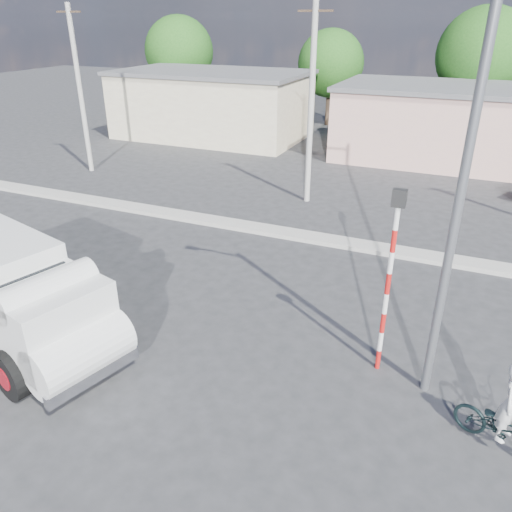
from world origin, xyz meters
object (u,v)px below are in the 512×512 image
at_px(traffic_pole, 390,269).
at_px(truck, 14,295).
at_px(bicycle, 504,428).
at_px(streetlight, 455,168).
at_px(cyclist, 508,416).

bearing_deg(traffic_pole, truck, -162.49).
distance_m(bicycle, streetlight, 4.91).
bearing_deg(truck, cyclist, 21.18).
height_order(bicycle, traffic_pole, traffic_pole).
bearing_deg(bicycle, truck, 117.19).
bearing_deg(traffic_pole, streetlight, -17.73).
distance_m(traffic_pole, streetlight, 2.56).
bearing_deg(bicycle, cyclist, 0.00).
relative_size(bicycle, cyclist, 1.17).
bearing_deg(cyclist, streetlight, 75.90).
height_order(bicycle, cyclist, cyclist).
xyz_separation_m(bicycle, streetlight, (-1.67, 1.19, 4.47)).
height_order(truck, traffic_pole, traffic_pole).
height_order(cyclist, streetlight, streetlight).
bearing_deg(streetlight, traffic_pole, 162.27).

